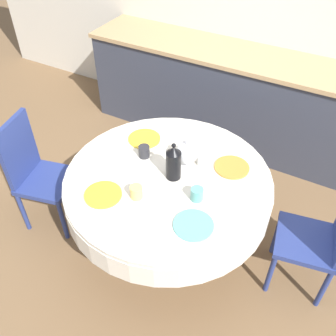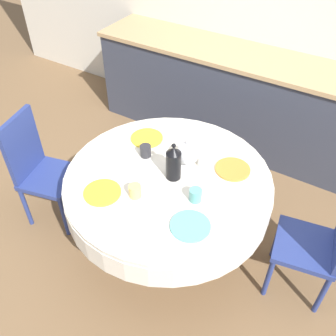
{
  "view_description": "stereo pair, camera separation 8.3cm",
  "coord_description": "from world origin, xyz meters",
  "px_view_note": "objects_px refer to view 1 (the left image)",
  "views": [
    {
      "loc": [
        0.9,
        -1.63,
        2.48
      ],
      "look_at": [
        0.0,
        0.0,
        0.8
      ],
      "focal_mm": 40.0,
      "sensor_mm": 36.0,
      "label": 1
    },
    {
      "loc": [
        0.97,
        -1.59,
        2.48
      ],
      "look_at": [
        0.0,
        0.0,
        0.8
      ],
      "focal_mm": 40.0,
      "sensor_mm": 36.0,
      "label": 2
    }
  ],
  "objects_px": {
    "chair_right": "(36,170)",
    "teapot": "(187,153)",
    "coffee_carafe": "(174,163)",
    "chair_left": "(323,235)"
  },
  "relations": [
    {
      "from": "chair_left",
      "to": "teapot",
      "type": "height_order",
      "value": "chair_left"
    },
    {
      "from": "coffee_carafe",
      "to": "teapot",
      "type": "distance_m",
      "value": 0.17
    },
    {
      "from": "chair_left",
      "to": "coffee_carafe",
      "type": "distance_m",
      "value": 1.08
    },
    {
      "from": "chair_right",
      "to": "teapot",
      "type": "bearing_deg",
      "value": 98.59
    },
    {
      "from": "teapot",
      "to": "chair_left",
      "type": "bearing_deg",
      "value": -0.25
    },
    {
      "from": "chair_left",
      "to": "coffee_carafe",
      "type": "relative_size",
      "value": 3.35
    },
    {
      "from": "coffee_carafe",
      "to": "teapot",
      "type": "bearing_deg",
      "value": 85.43
    },
    {
      "from": "chair_right",
      "to": "coffee_carafe",
      "type": "distance_m",
      "value": 1.15
    },
    {
      "from": "chair_right",
      "to": "teapot",
      "type": "distance_m",
      "value": 1.2
    },
    {
      "from": "coffee_carafe",
      "to": "chair_right",
      "type": "bearing_deg",
      "value": -165.91
    }
  ]
}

